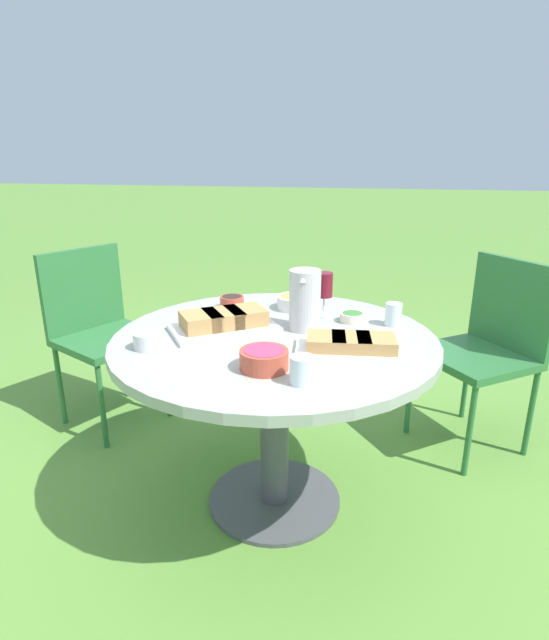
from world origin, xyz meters
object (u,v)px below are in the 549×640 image
dining_table (274,366)px  wine_glass (324,286)px  chair_near_left (489,340)px  water_pitcher (305,300)px  chair_near_right (99,322)px

dining_table → wine_glass: (-0.27, 0.14, 0.24)m
dining_table → wine_glass: wine_glass is taller
dining_table → chair_near_left: 1.09m
water_pitcher → chair_near_left: bearing=126.7°
water_pitcher → wine_glass: water_pitcher is taller
chair_near_left → wine_glass: wine_glass is taller
dining_table → chair_near_left: bearing=127.8°
chair_near_right → wine_glass: 1.23m
dining_table → chair_near_right: 1.14m
chair_near_left → chair_near_right: size_ratio=1.00×
chair_near_right → wine_glass: bearing=79.5°
chair_near_left → water_pitcher: (0.57, -0.77, 0.30)m
water_pitcher → dining_table: bearing=-44.1°
chair_near_right → water_pitcher: 1.22m
chair_near_right → water_pitcher: water_pitcher is taller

